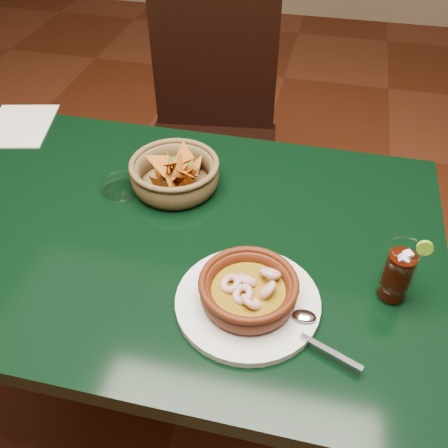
% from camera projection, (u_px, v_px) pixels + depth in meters
% --- Properties ---
extents(ground, '(7.00, 7.00, 0.00)m').
position_uv_depth(ground, '(183.00, 400.00, 1.60)').
color(ground, '#471C0C').
rests_on(ground, ground).
extents(dining_table, '(1.20, 0.80, 0.75)m').
position_uv_depth(dining_table, '(167.00, 260.00, 1.16)').
color(dining_table, black).
rests_on(dining_table, ground).
extents(dining_chair, '(0.51, 0.51, 0.98)m').
position_uv_depth(dining_chair, '(211.00, 135.00, 1.76)').
color(dining_chair, black).
rests_on(dining_chair, ground).
extents(shrimp_plate, '(0.35, 0.27, 0.08)m').
position_uv_depth(shrimp_plate, '(248.00, 293.00, 0.91)').
color(shrimp_plate, silver).
rests_on(shrimp_plate, dining_table).
extents(chip_basket, '(0.24, 0.24, 0.15)m').
position_uv_depth(chip_basket, '(175.00, 174.00, 1.18)').
color(chip_basket, brown).
rests_on(chip_basket, dining_table).
extents(guacamole_ramekin, '(0.13, 0.13, 0.04)m').
position_uv_depth(guacamole_ramekin, '(179.00, 166.00, 1.23)').
color(guacamole_ramekin, '#441708').
rests_on(guacamole_ramekin, dining_table).
extents(cola_drink, '(0.13, 0.13, 0.15)m').
position_uv_depth(cola_drink, '(398.00, 273.00, 0.91)').
color(cola_drink, white).
rests_on(cola_drink, dining_table).
extents(glass_ashtray, '(0.11, 0.11, 0.03)m').
position_uv_depth(glass_ashtray, '(122.00, 186.00, 1.18)').
color(glass_ashtray, white).
rests_on(glass_ashtray, dining_table).
extents(paper_menu, '(0.22, 0.26, 0.00)m').
position_uv_depth(paper_menu, '(20.00, 125.00, 1.41)').
color(paper_menu, beige).
rests_on(paper_menu, dining_table).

